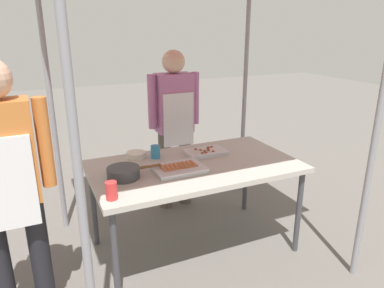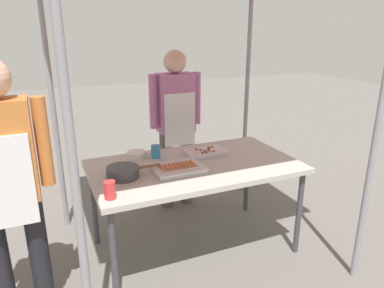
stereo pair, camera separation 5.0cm
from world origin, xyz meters
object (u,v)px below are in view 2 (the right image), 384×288
Objects in this scene: customer_nearby at (5,177)px; vendor_woman at (176,118)px; drink_cup_by_wok at (156,152)px; cooking_wok at (123,172)px; drink_cup_near_edge at (110,190)px; tray_grilled_sausages at (178,168)px; stall_table at (195,170)px; tray_meat_skewers at (206,152)px; condiment_bowl at (136,155)px.

vendor_woman is at bearing 35.96° from customer_nearby.
drink_cup_by_wok is 0.07× the size of vendor_woman.
customer_nearby is at bearing -162.43° from cooking_wok.
drink_cup_near_edge is 0.76m from drink_cup_by_wok.
stall_table is at bearing 23.92° from tray_grilled_sausages.
tray_grilled_sausages is 0.61m from drink_cup_near_edge.
tray_meat_skewers is 0.78m from cooking_wok.
cooking_wok is at bearing -118.00° from condiment_bowl.
tray_meat_skewers is at bearing 28.89° from drink_cup_near_edge.
stall_table is 0.98× the size of customer_nearby.
tray_meat_skewers is at bearing 93.55° from vendor_woman.
tray_meat_skewers is 0.58m from condiment_bowl.
customer_nearby reaches higher than tray_grilled_sausages.
tray_grilled_sausages reaches higher than tray_meat_skewers.
customer_nearby is (-0.56, 0.07, 0.16)m from drink_cup_near_edge.
condiment_bowl is at bearing 153.26° from drink_cup_by_wok.
customer_nearby reaches higher than drink_cup_by_wok.
drink_cup_by_wok is at bearing 101.53° from tray_grilled_sausages.
tray_grilled_sausages is 0.41m from cooking_wok.
drink_cup_near_edge is at bearing -151.11° from tray_meat_skewers.
stall_table is 4.70× the size of tray_meat_skewers.
condiment_bowl is 1.35× the size of drink_cup_near_edge.
tray_meat_skewers is at bearing -11.56° from drink_cup_by_wok.
drink_cup_by_wok reaches higher than stall_table.
cooking_wok is at bearing 174.25° from tray_grilled_sausages.
tray_grilled_sausages is at bearing 69.95° from vendor_woman.
stall_table is 0.50m from condiment_bowl.
condiment_bowl is 1.10m from customer_nearby.
drink_cup_near_edge is at bearing -155.65° from stall_table.
stall_table is 4.08× the size of cooking_wok.
drink_cup_by_wok reaches higher than tray_meat_skewers.
cooking_wok is (-0.57, -0.03, 0.10)m from stall_table.
vendor_woman reaches higher than tray_meat_skewers.
vendor_woman reaches higher than condiment_bowl.
vendor_woman is at bearing 51.87° from drink_cup_near_edge.
cooking_wok reaches higher than tray_grilled_sausages.
customer_nearby reaches higher than condiment_bowl.
tray_grilled_sausages is 0.23× the size of customer_nearby.
condiment_bowl is at bearing 40.67° from vendor_woman.
tray_grilled_sausages is (-0.16, -0.07, 0.07)m from stall_table.
tray_meat_skewers is 3.23× the size of drink_cup_by_wok.
vendor_woman reaches higher than stall_table.
tray_meat_skewers is 1.54m from customer_nearby.
tray_grilled_sausages is at bearing -78.47° from drink_cup_by_wok.
vendor_woman is at bearing 48.62° from cooking_wok.
stall_table is 0.80m from drink_cup_near_edge.
stall_table is at bearing -136.68° from tray_meat_skewers.
drink_cup_by_wok is 1.18m from customer_nearby.
customer_nearby reaches higher than vendor_woman.
drink_cup_near_edge is (-0.15, -0.29, 0.02)m from cooking_wok.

